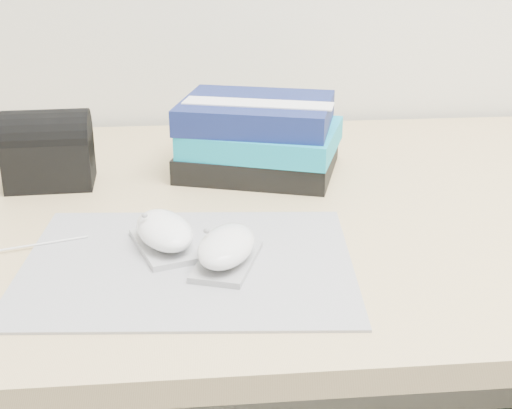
{
  "coord_description": "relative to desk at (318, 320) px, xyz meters",
  "views": [
    {
      "loc": [
        -0.19,
        0.67,
        1.1
      ],
      "look_at": [
        -0.12,
        1.47,
        0.77
      ],
      "focal_mm": 50.0,
      "sensor_mm": 36.0,
      "label": 1
    }
  ],
  "objects": [
    {
      "name": "mouse_rear",
      "position": [
        -0.23,
        -0.21,
        0.26
      ],
      "size": [
        0.09,
        0.12,
        0.05
      ],
      "color": "#ACACAE",
      "rests_on": "mousepad"
    },
    {
      "name": "book_stack",
      "position": [
        -0.09,
        0.07,
        0.29
      ],
      "size": [
        0.28,
        0.25,
        0.11
      ],
      "color": "black",
      "rests_on": "desk"
    },
    {
      "name": "pouch",
      "position": [
        -0.4,
        0.03,
        0.29
      ],
      "size": [
        0.13,
        0.09,
        0.11
      ],
      "color": "black",
      "rests_on": "desk"
    },
    {
      "name": "usb_cable",
      "position": [
        -0.42,
        -0.2,
        0.24
      ],
      "size": [
        0.2,
        0.06,
        0.0
      ],
      "primitive_type": "cylinder",
      "rotation": [
        0.0,
        1.57,
        0.29
      ],
      "color": "white",
      "rests_on": "mousepad"
    },
    {
      "name": "desk",
      "position": [
        0.0,
        0.0,
        0.0
      ],
      "size": [
        1.6,
        0.8,
        0.73
      ],
      "color": "tan",
      "rests_on": "ground"
    },
    {
      "name": "mouse_front",
      "position": [
        -0.16,
        -0.25,
        0.26
      ],
      "size": [
        0.09,
        0.12,
        0.05
      ],
      "color": "#9A9A9C",
      "rests_on": "mousepad"
    },
    {
      "name": "mousepad",
      "position": [
        -0.2,
        -0.25,
        0.24
      ],
      "size": [
        0.4,
        0.32,
        0.0
      ],
      "primitive_type": "cube",
      "rotation": [
        0.0,
        0.0,
        -0.08
      ],
      "color": "gray",
      "rests_on": "desk"
    }
  ]
}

